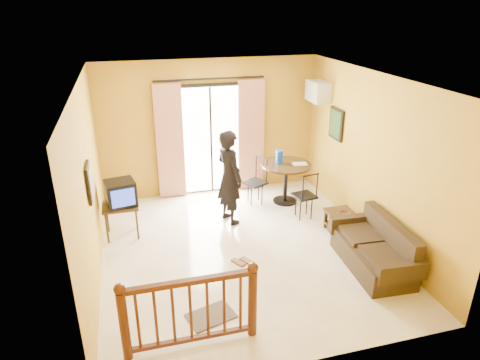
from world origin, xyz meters
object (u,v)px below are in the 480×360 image
object	(u,v)px
coffee_table	(345,223)
sofa	(376,251)
television	(120,193)
dining_table	(286,172)
standing_person	(229,177)

from	to	relation	value
coffee_table	sofa	size ratio (longest dim) A/B	0.53
television	dining_table	xyz separation A→B (m)	(3.20, 0.55, -0.16)
television	standing_person	world-z (taller)	standing_person
coffee_table	television	bearing A→B (deg)	164.31
coffee_table	dining_table	bearing A→B (deg)	107.88
television	coffee_table	xyz separation A→B (m)	(3.72, -1.04, -0.56)
dining_table	standing_person	size ratio (longest dim) A/B	0.57
dining_table	standing_person	xyz separation A→B (m)	(-1.29, -0.50, 0.22)
sofa	dining_table	bearing A→B (deg)	104.59
television	coffee_table	distance (m)	3.90
television	standing_person	size ratio (longest dim) A/B	0.31
television	standing_person	distance (m)	1.92
television	dining_table	world-z (taller)	television
coffee_table	standing_person	xyz separation A→B (m)	(-1.80, 1.10, 0.63)
television	sofa	world-z (taller)	television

